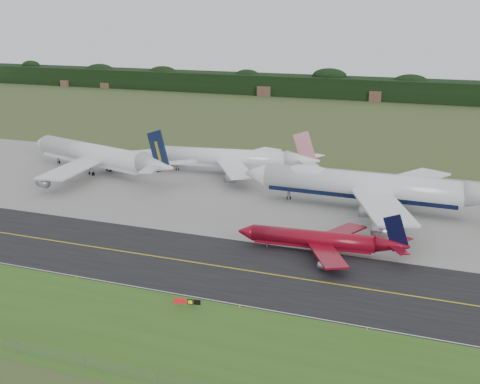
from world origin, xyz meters
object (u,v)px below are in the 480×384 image
at_px(jet_ba_747, 371,186).
at_px(jet_navy_gold, 99,156).
at_px(jet_star_tail, 232,159).
at_px(taxiway_sign, 187,302).
at_px(jet_red_737, 322,240).

bearing_deg(jet_ba_747, jet_navy_gold, 175.33).
bearing_deg(jet_navy_gold, jet_star_tail, 21.33).
relative_size(jet_star_tail, taxiway_sign, 11.87).
relative_size(jet_ba_747, jet_star_tail, 1.29).
height_order(jet_ba_747, jet_navy_gold, jet_ba_747).
bearing_deg(taxiway_sign, jet_star_tail, 108.57).
bearing_deg(jet_red_737, jet_navy_gold, 153.08).
distance_m(jet_ba_747, jet_star_tail, 53.60).
xyz_separation_m(jet_ba_747, jet_star_tail, (-48.62, 22.53, -1.27)).
relative_size(jet_ba_747, taxiway_sign, 15.32).
distance_m(jet_ba_747, jet_navy_gold, 88.20).
relative_size(jet_navy_gold, taxiway_sign, 13.78).
relative_size(jet_ba_747, jet_red_737, 1.95).
xyz_separation_m(jet_ba_747, jet_navy_gold, (-87.90, 7.19, -0.58)).
height_order(jet_ba_747, jet_red_737, jet_ba_747).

